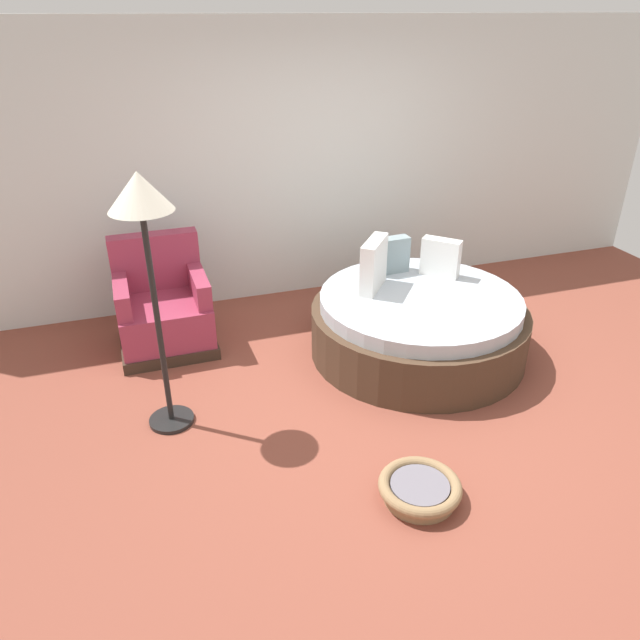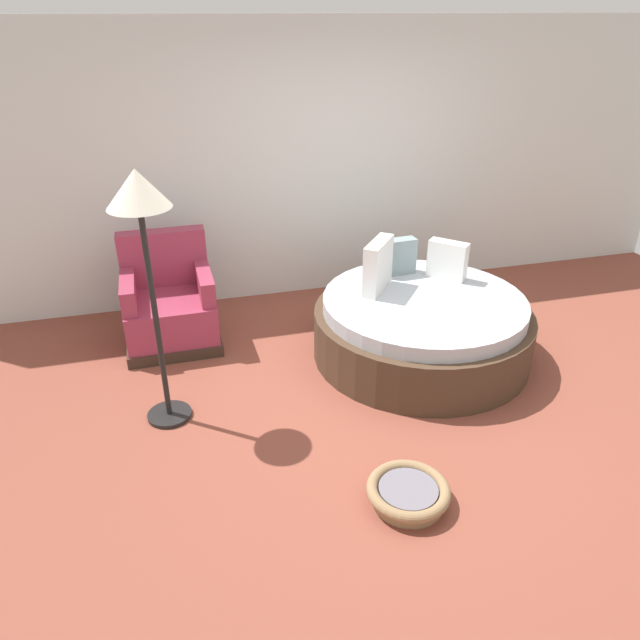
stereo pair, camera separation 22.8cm
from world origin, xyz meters
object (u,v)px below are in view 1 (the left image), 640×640
(red_armchair, at_px, (163,310))
(pet_basket, at_px, (420,489))
(floor_lamp, at_px, (143,218))
(round_daybed, at_px, (418,323))

(red_armchair, relative_size, pet_basket, 1.84)
(floor_lamp, bearing_deg, red_armchair, 85.71)
(round_daybed, xyz_separation_m, pet_basket, (-0.78, -1.60, -0.20))
(red_armchair, bearing_deg, pet_basket, -62.63)
(red_armchair, distance_m, floor_lamp, 1.69)
(round_daybed, xyz_separation_m, red_armchair, (-2.04, 0.84, 0.05))
(red_armchair, bearing_deg, floor_lamp, -94.29)
(pet_basket, height_order, floor_lamp, floor_lamp)
(floor_lamp, bearing_deg, round_daybed, 9.17)
(red_armchair, height_order, floor_lamp, floor_lamp)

